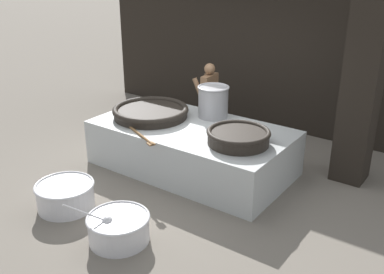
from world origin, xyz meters
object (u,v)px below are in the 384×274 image
(giant_wok_far, at_px, (238,136))
(prep_bowl_vegetables, at_px, (119,227))
(giant_wok_near, at_px, (151,112))
(prep_bowl_meat, at_px, (65,195))
(cook, at_px, (209,99))
(stock_pot, at_px, (213,101))

(giant_wok_far, relative_size, prep_bowl_vegetables, 0.99)
(giant_wok_near, height_order, prep_bowl_meat, giant_wok_near)
(giant_wok_near, relative_size, cook, 0.88)
(giant_wok_near, bearing_deg, prep_bowl_vegetables, -59.31)
(prep_bowl_vegetables, bearing_deg, giant_wok_far, 75.33)
(cook, bearing_deg, prep_bowl_vegetables, 101.25)
(giant_wok_far, bearing_deg, prep_bowl_meat, -132.05)
(giant_wok_near, distance_m, giant_wok_far, 1.84)
(prep_bowl_vegetables, distance_m, prep_bowl_meat, 1.20)
(stock_pot, relative_size, prep_bowl_meat, 0.65)
(giant_wok_near, height_order, giant_wok_far, giant_wok_far)
(stock_pot, xyz_separation_m, prep_bowl_vegetables, (0.42, -2.82, -0.85))
(cook, distance_m, prep_bowl_meat, 3.45)
(giant_wok_far, relative_size, stock_pot, 1.75)
(stock_pot, bearing_deg, giant_wok_far, -38.99)
(giant_wok_near, xyz_separation_m, cook, (0.33, 1.34, -0.05))
(giant_wok_far, height_order, cook, cook)
(giant_wok_far, distance_m, cook, 2.11)
(stock_pot, relative_size, cook, 0.37)
(prep_bowl_vegetables, bearing_deg, cook, 105.39)
(giant_wok_near, bearing_deg, stock_pot, 36.22)
(giant_wok_near, relative_size, prep_bowl_vegetables, 1.36)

